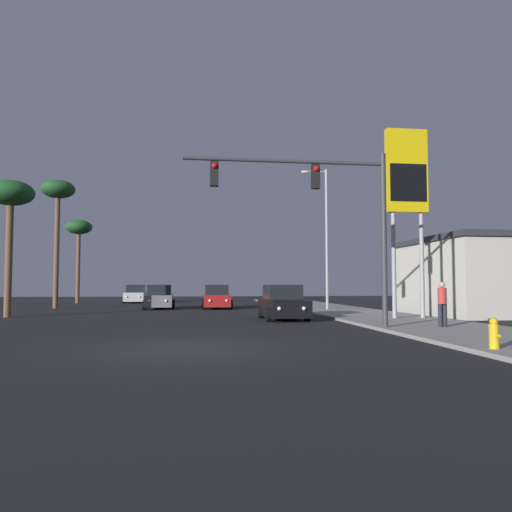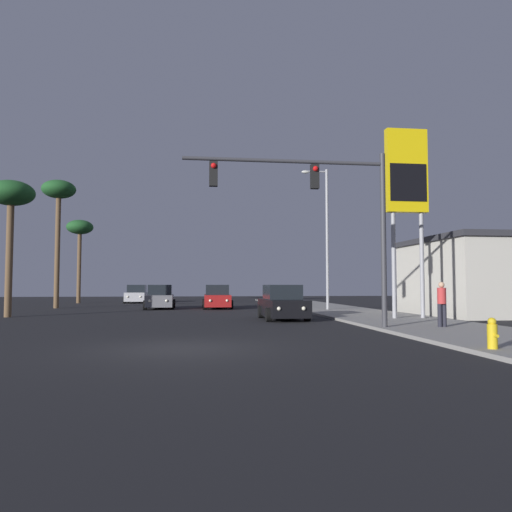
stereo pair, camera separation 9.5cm
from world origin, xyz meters
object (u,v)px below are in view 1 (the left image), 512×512
(palm_tree_mid, at_px, (58,197))
(palm_tree_near, at_px, (10,199))
(street_lamp, at_px, (325,231))
(palm_tree_far, at_px, (79,231))
(gas_station_sign, at_px, (407,181))
(pedestrian_on_sidewalk, at_px, (442,302))
(car_black, at_px, (283,304))
(traffic_light_mast, at_px, (327,202))
(car_red, at_px, (217,298))
(car_silver, at_px, (136,295))
(car_grey, at_px, (159,298))
(fire_hydrant, at_px, (494,334))

(palm_tree_mid, distance_m, palm_tree_near, 10.18)
(street_lamp, relative_size, palm_tree_far, 1.17)
(gas_station_sign, bearing_deg, street_lamp, 101.18)
(pedestrian_on_sidewalk, height_order, palm_tree_mid, palm_tree_mid)
(car_black, bearing_deg, pedestrian_on_sidewalk, 126.04)
(traffic_light_mast, distance_m, gas_station_sign, 7.22)
(car_red, bearing_deg, car_silver, -59.16)
(street_lamp, distance_m, palm_tree_far, 25.01)
(street_lamp, bearing_deg, car_grey, 156.18)
(car_silver, xyz_separation_m, gas_station_sign, (15.26, -25.21, 5.86))
(car_silver, relative_size, palm_tree_far, 0.56)
(car_grey, bearing_deg, fire_hydrant, 110.50)
(car_silver, xyz_separation_m, car_black, (9.51, -23.72, 0.00))
(palm_tree_near, bearing_deg, traffic_light_mast, -33.76)
(palm_tree_mid, bearing_deg, gas_station_sign, -37.14)
(street_lamp, distance_m, palm_tree_near, 18.31)
(car_silver, distance_m, palm_tree_near, 21.37)
(car_silver, height_order, pedestrian_on_sidewalk, pedestrian_on_sidewalk)
(street_lamp, relative_size, fire_hydrant, 11.84)
(palm_tree_mid, height_order, palm_tree_far, palm_tree_mid)
(traffic_light_mast, height_order, palm_tree_near, palm_tree_near)
(car_grey, height_order, traffic_light_mast, traffic_light_mast)
(car_grey, bearing_deg, palm_tree_mid, -14.14)
(car_silver, height_order, palm_tree_mid, palm_tree_mid)
(traffic_light_mast, bearing_deg, street_lamp, 75.07)
(street_lamp, relative_size, pedestrian_on_sidewalk, 5.39)
(traffic_light_mast, bearing_deg, gas_station_sign, 41.68)
(car_red, distance_m, car_grey, 4.00)
(car_silver, distance_m, car_grey, 12.30)
(car_black, height_order, palm_tree_far, palm_tree_far)
(gas_station_sign, distance_m, pedestrian_on_sidewalk, 7.43)
(palm_tree_far, xyz_separation_m, palm_tree_near, (0.84, -20.00, -0.44))
(car_black, xyz_separation_m, fire_hydrant, (2.92, -12.50, -0.27))
(car_red, bearing_deg, street_lamp, 147.11)
(traffic_light_mast, bearing_deg, fire_hydrant, -69.58)
(car_grey, height_order, gas_station_sign, gas_station_sign)
(car_red, bearing_deg, palm_tree_mid, -8.35)
(car_black, xyz_separation_m, gas_station_sign, (5.75, -1.50, 5.86))
(fire_hydrant, xyz_separation_m, palm_tree_far, (-17.63, 36.01, 6.14))
(street_lamp, bearing_deg, gas_station_sign, -78.82)
(palm_tree_mid, bearing_deg, palm_tree_far, 93.71)
(car_red, height_order, fire_hydrant, car_red)
(palm_tree_far, bearing_deg, fire_hydrant, -63.92)
(car_red, distance_m, palm_tree_far, 17.98)
(fire_hydrant, bearing_deg, car_black, 103.14)
(palm_tree_far, distance_m, palm_tree_near, 20.02)
(traffic_light_mast, distance_m, palm_tree_mid, 24.70)
(traffic_light_mast, height_order, gas_station_sign, gas_station_sign)
(car_red, bearing_deg, car_black, 103.96)
(pedestrian_on_sidewalk, height_order, palm_tree_near, palm_tree_near)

